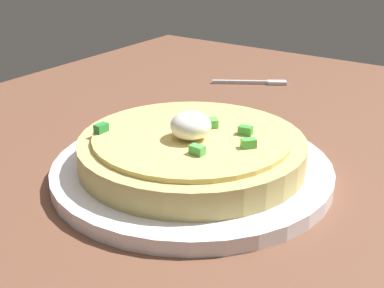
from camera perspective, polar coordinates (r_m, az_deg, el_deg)
dining_table at (r=58.17cm, az=11.01°, el=-2.19°), size 94.16×80.64×3.17cm
plate at (r=50.78cm, az=0.00°, el=-2.80°), size 26.59×26.59×1.39cm
pizza at (r=49.80cm, az=0.00°, el=-0.50°), size 21.36×21.36×5.53cm
fork at (r=79.96cm, az=6.92°, el=6.60°), size 9.91×6.59×0.50cm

